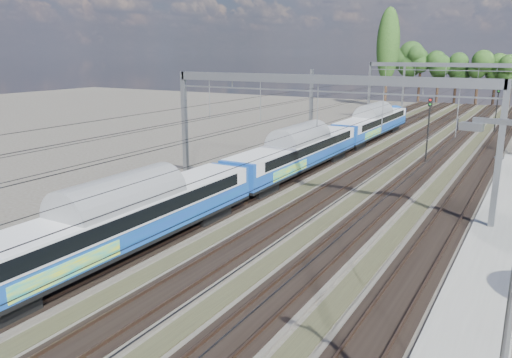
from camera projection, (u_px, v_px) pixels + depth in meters
The scene contains 10 objects.
track_bed at pixel (377, 163), 48.27m from camera, with size 21.00×130.00×0.34m.
platform at pixel (478, 299), 21.45m from camera, with size 3.00×70.00×0.30m, color gray.
catenary at pixel (405, 92), 53.01m from camera, with size 25.65×130.00×9.00m.
tree_belt at pixel (491, 68), 85.48m from camera, with size 39.93×99.68×11.89m.
poplar at pixel (388, 45), 96.88m from camera, with size 4.40×4.40×19.04m.
emu_train at pixel (297, 148), 42.56m from camera, with size 2.99×63.33×4.38m.
worker at pixel (457, 125), 67.24m from camera, with size 0.68×0.45×1.87m, color black.
signal_near at pixel (429, 123), 47.33m from camera, with size 0.44×0.40×6.30m.
signal_far at pixel (497, 104), 65.76m from camera, with size 0.40×0.37×6.08m.
lamp_post at pixel (507, 304), 11.05m from camera, with size 1.54×0.31×9.22m.
Camera 1 is at (13.48, -1.70, 10.42)m, focal length 35.00 mm.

